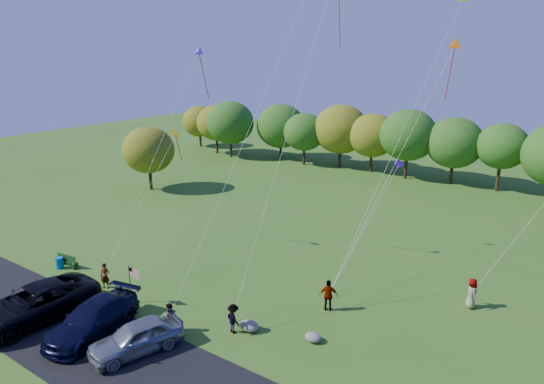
{
  "coord_description": "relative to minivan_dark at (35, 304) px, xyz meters",
  "views": [
    {
      "loc": [
        18.54,
        -16.56,
        14.61
      ],
      "look_at": [
        2.74,
        6.0,
        6.64
      ],
      "focal_mm": 32.0,
      "sensor_mm": 36.0,
      "label": 1
    }
  ],
  "objects": [
    {
      "name": "ground",
      "position": [
        6.37,
        4.26,
        -1.03
      ],
      "size": [
        140.0,
        140.0,
        0.0
      ],
      "primitive_type": "plane",
      "color": "#34601B",
      "rests_on": "ground"
    },
    {
      "name": "asphalt_lane",
      "position": [
        6.37,
        0.26,
        -1.0
      ],
      "size": [
        44.0,
        6.0,
        0.06
      ],
      "primitive_type": "cube",
      "color": "black",
      "rests_on": "ground"
    },
    {
      "name": "treeline",
      "position": [
        8.73,
        40.3,
        3.82
      ],
      "size": [
        75.59,
        27.98,
        8.45
      ],
      "color": "#392814",
      "rests_on": "ground"
    },
    {
      "name": "minivan_dark",
      "position": [
        0.0,
        0.0,
        0.0
      ],
      "size": [
        3.75,
        7.22,
        1.94
      ],
      "primitive_type": "imported",
      "rotation": [
        0.0,
        0.0,
        -0.08
      ],
      "color": "black",
      "rests_on": "asphalt_lane"
    },
    {
      "name": "minivan_navy",
      "position": [
        3.89,
        0.97,
        -0.13
      ],
      "size": [
        3.45,
        6.17,
        1.69
      ],
      "primitive_type": "imported",
      "rotation": [
        0.0,
        0.0,
        0.2
      ],
      "color": "black",
      "rests_on": "asphalt_lane"
    },
    {
      "name": "minivan_silver",
      "position": [
        7.16,
        1.21,
        -0.16
      ],
      "size": [
        3.26,
        5.12,
        1.62
      ],
      "primitive_type": "imported",
      "rotation": [
        0.0,
        0.0,
        -0.3
      ],
      "color": "#969A9F",
      "rests_on": "asphalt_lane"
    },
    {
      "name": "flyer_a",
      "position": [
        -0.04,
        4.7,
        -0.19
      ],
      "size": [
        0.73,
        0.65,
        1.67
      ],
      "primitive_type": "imported",
      "rotation": [
        0.0,
        0.0,
        0.51
      ],
      "color": "#4C4C59",
      "rests_on": "ground"
    },
    {
      "name": "flyer_b",
      "position": [
        7.17,
        3.46,
        -0.18
      ],
      "size": [
        1.01,
        0.92,
        1.7
      ],
      "primitive_type": "imported",
      "rotation": [
        0.0,
        0.0,
        -0.4
      ],
      "color": "#4C4C59",
      "rests_on": "ground"
    },
    {
      "name": "flyer_c",
      "position": [
        9.94,
        5.43,
        -0.21
      ],
      "size": [
        1.2,
        0.91,
        1.65
      ],
      "primitive_type": "imported",
      "rotation": [
        0.0,
        0.0,
        2.83
      ],
      "color": "#4C4C59",
      "rests_on": "ground"
    },
    {
      "name": "flyer_d",
      "position": [
        13.01,
        10.45,
        -0.08
      ],
      "size": [
        1.2,
        0.94,
        1.9
      ],
      "primitive_type": "imported",
      "rotation": [
        0.0,
        0.0,
        3.64
      ],
      "color": "#4C4C59",
      "rests_on": "ground"
    },
    {
      "name": "flyer_e",
      "position": [
        19.79,
        15.56,
        -0.1
      ],
      "size": [
        1.0,
        1.08,
        1.86
      ],
      "primitive_type": "imported",
      "rotation": [
        0.0,
        0.0,
        2.17
      ],
      "color": "#4C4C59",
      "rests_on": "ground"
    },
    {
      "name": "park_bench",
      "position": [
        -4.89,
        5.16,
        -0.52
      ],
      "size": [
        1.73,
        0.54,
        0.96
      ],
      "rotation": [
        0.0,
        0.0,
        0.13
      ],
      "color": "#183B15",
      "rests_on": "ground"
    },
    {
      "name": "trash_barrel",
      "position": [
        -5.19,
        4.69,
        -0.63
      ],
      "size": [
        0.53,
        0.53,
        0.8
      ],
      "primitive_type": "cylinder",
      "color": "#0B61B0",
      "rests_on": "ground"
    },
    {
      "name": "flag_assembly",
      "position": [
        3.1,
        4.39,
        0.77
      ],
      "size": [
        0.89,
        0.58,
        2.41
      ],
      "color": "black",
      "rests_on": "ground"
    },
    {
      "name": "boulder_near",
      "position": [
        10.54,
        6.06,
        -0.75
      ],
      "size": [
        1.11,
        0.87,
        0.56
      ],
      "primitive_type": "ellipsoid",
      "color": "gray",
      "rests_on": "ground"
    },
    {
      "name": "boulder_far",
      "position": [
        13.92,
        7.16,
        -0.8
      ],
      "size": [
        0.89,
        0.74,
        0.46
      ],
      "primitive_type": "ellipsoid",
      "color": "gray",
      "rests_on": "ground"
    },
    {
      "name": "kites_aloft",
      "position": [
        9.7,
        18.67,
        16.89
      ],
      "size": [
        26.27,
        11.96,
        20.15
      ],
      "color": "#DA1865",
      "rests_on": "ground"
    }
  ]
}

